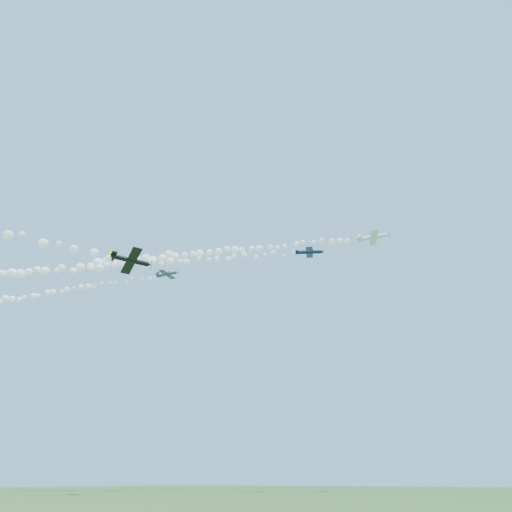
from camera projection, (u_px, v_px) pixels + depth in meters
The scene contains 8 objects.
ground at pixel (256, 494), 77.03m from camera, with size 260.00×260.00×0.00m, color #254B1C.
plane_white at pixel (373, 237), 98.29m from camera, with size 7.46×7.90×2.11m.
smoke_trail_white at pixel (218, 252), 104.06m from camera, with size 65.03×26.86×3.15m, color white, non-canonical shape.
plane_navy at pixel (309, 252), 96.61m from camera, with size 6.87×7.26×2.38m.
smoke_trail_navy at pixel (134, 264), 101.67m from camera, with size 72.63×33.08×2.78m, color white, non-canonical shape.
plane_grey at pixel (167, 274), 104.11m from camera, with size 6.13×6.48×1.64m.
smoke_trail_grey at pixel (56, 292), 112.84m from camera, with size 60.19×16.30×2.87m, color white, non-canonical shape.
plane_black at pixel (131, 260), 73.56m from camera, with size 7.53×7.17×2.30m.
Camera 1 is at (46.18, -75.10, 2.00)m, focal length 30.00 mm.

